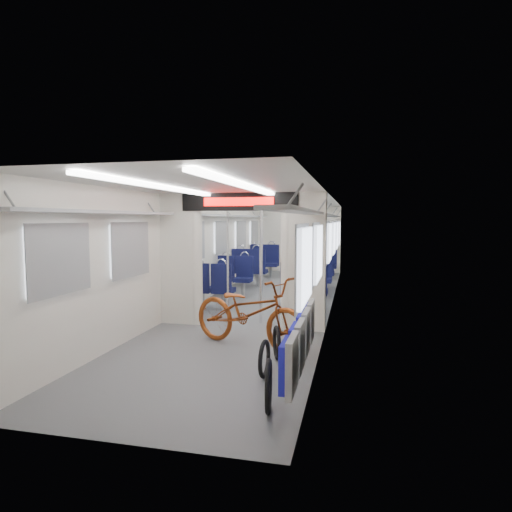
# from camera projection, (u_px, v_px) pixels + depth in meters

# --- Properties ---
(carriage) EXTENTS (12.00, 12.02, 2.31)m
(carriage) POSITION_uv_depth(u_px,v_px,m) (262.00, 236.00, 8.99)
(carriage) COLOR #515456
(carriage) RESTS_ON ground
(bicycle) EXTENTS (2.10, 1.44, 1.05)m
(bicycle) POSITION_uv_depth(u_px,v_px,m) (249.00, 312.00, 6.16)
(bicycle) COLOR brown
(bicycle) RESTS_ON ground
(flip_bench) EXTENTS (0.12, 2.09, 0.50)m
(flip_bench) POSITION_uv_depth(u_px,v_px,m) (301.00, 339.00, 4.56)
(flip_bench) COLOR gray
(flip_bench) RESTS_ON carriage
(bike_hoop_a) EXTENTS (0.12, 0.53, 0.53)m
(bike_hoop_a) POSITION_uv_depth(u_px,v_px,m) (269.00, 389.00, 4.09)
(bike_hoop_a) COLOR black
(bike_hoop_a) RESTS_ON ground
(bike_hoop_b) EXTENTS (0.07, 0.46, 0.45)m
(bike_hoop_b) POSITION_uv_depth(u_px,v_px,m) (264.00, 361.00, 5.00)
(bike_hoop_b) COLOR black
(bike_hoop_b) RESTS_ON ground
(bike_hoop_c) EXTENTS (0.19, 0.44, 0.45)m
(bike_hoop_c) POSITION_uv_depth(u_px,v_px,m) (277.00, 344.00, 5.67)
(bike_hoop_c) COLOR black
(bike_hoop_c) RESTS_ON ground
(seat_bay_near_left) EXTENTS (0.89, 1.98, 1.07)m
(seat_bay_near_left) POSITION_uv_depth(u_px,v_px,m) (224.00, 278.00, 9.60)
(seat_bay_near_left) COLOR #0B0E33
(seat_bay_near_left) RESTS_ON ground
(seat_bay_near_right) EXTENTS (0.92, 2.14, 1.12)m
(seat_bay_near_right) POSITION_uv_depth(u_px,v_px,m) (309.00, 278.00, 9.48)
(seat_bay_near_right) COLOR #0B0E33
(seat_bay_near_right) RESTS_ON ground
(seat_bay_far_left) EXTENTS (0.95, 2.28, 1.16)m
(seat_bay_far_left) POSITION_uv_depth(u_px,v_px,m) (257.00, 262.00, 12.88)
(seat_bay_far_left) COLOR #0B0E33
(seat_bay_far_left) RESTS_ON ground
(seat_bay_far_right) EXTENTS (0.92, 2.10, 1.11)m
(seat_bay_far_right) POSITION_uv_depth(u_px,v_px,m) (320.00, 264.00, 12.45)
(seat_bay_far_right) COLOR #0B0E33
(seat_bay_far_right) RESTS_ON ground
(stanchion_near_left) EXTENTS (0.04, 0.04, 2.30)m
(stanchion_near_left) POSITION_uv_depth(u_px,v_px,m) (228.00, 259.00, 7.72)
(stanchion_near_left) COLOR silver
(stanchion_near_left) RESTS_ON ground
(stanchion_near_right) EXTENTS (0.05, 0.05, 2.30)m
(stanchion_near_right) POSITION_uv_depth(u_px,v_px,m) (261.00, 259.00, 7.58)
(stanchion_near_right) COLOR silver
(stanchion_near_right) RESTS_ON ground
(stanchion_far_left) EXTENTS (0.04, 0.04, 2.30)m
(stanchion_far_left) POSITION_uv_depth(u_px,v_px,m) (262.00, 247.00, 10.88)
(stanchion_far_left) COLOR silver
(stanchion_far_left) RESTS_ON ground
(stanchion_far_right) EXTENTS (0.04, 0.04, 2.30)m
(stanchion_far_right) POSITION_uv_depth(u_px,v_px,m) (288.00, 246.00, 11.14)
(stanchion_far_right) COLOR silver
(stanchion_far_right) RESTS_ON ground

